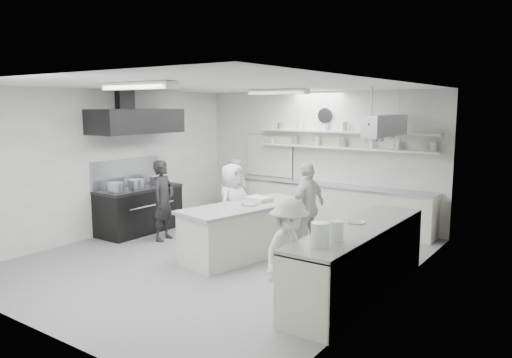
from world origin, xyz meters
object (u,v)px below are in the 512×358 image
Objects in this scene: right_counter at (359,262)px; cook_stove at (163,200)px; cook_back at (234,190)px; stove at (139,211)px; back_counter at (322,205)px; prep_island at (246,232)px.

cook_stove reaches higher than right_counter.
cook_back reaches higher than right_counter.
back_counter is (2.90, 2.80, 0.01)m from stove.
right_counter is at bearing -1.36° from prep_island.
back_counter is 1.52× the size of right_counter.
back_counter is 3.59m from cook_stove.
right_counter reaches higher than back_counter.
right_counter is 1.39× the size of prep_island.
prep_island is at bearing -98.44° from cook_stove.
stove is at bearing 68.26° from cook_stove.
prep_island is 1.63× the size of cook_back.
cook_stove is at bearing 69.57° from cook_back.
back_counter is at bearing 124.65° from right_counter.
prep_island is at bearing -90.77° from back_counter.
stove is at bearing 173.48° from right_counter.
back_counter is 2.08m from cook_back.
stove is 5.28m from right_counter.
cook_stove reaches higher than prep_island.
prep_island is 1.99m from cook_stove.
prep_island is 2.80m from cook_back.
right_counter reaches higher than prep_island.
cook_back is (-4.25, 2.61, 0.26)m from right_counter.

